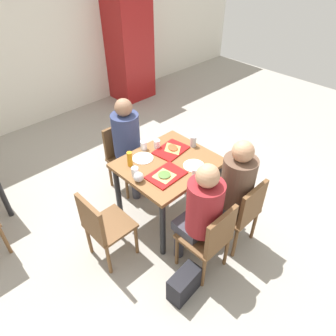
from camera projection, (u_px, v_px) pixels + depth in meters
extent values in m
cube|color=#9E998E|center=(168.00, 214.00, 3.66)|extent=(10.00, 10.00, 0.02)
cube|color=silver|center=(20.00, 37.00, 4.60)|extent=(10.00, 0.10, 2.80)
cube|color=brown|center=(168.00, 164.00, 3.19)|extent=(0.96, 0.84, 0.04)
cylinder|color=black|center=(163.00, 229.00, 3.00)|extent=(0.06, 0.06, 0.73)
cylinder|color=black|center=(217.00, 189.00, 3.46)|extent=(0.06, 0.06, 0.73)
cylinder|color=black|center=(118.00, 193.00, 3.40)|extent=(0.06, 0.06, 0.73)
cylinder|color=black|center=(172.00, 161.00, 3.87)|extent=(0.06, 0.06, 0.73)
cube|color=brown|center=(203.00, 237.00, 2.86)|extent=(0.40, 0.40, 0.03)
cube|color=brown|center=(221.00, 232.00, 2.63)|extent=(0.38, 0.04, 0.40)
cylinder|color=brown|center=(177.00, 251.00, 3.00)|extent=(0.04, 0.04, 0.40)
cylinder|color=brown|center=(200.00, 232.00, 3.19)|extent=(0.04, 0.04, 0.40)
cylinder|color=brown|center=(203.00, 273.00, 2.81)|extent=(0.04, 0.04, 0.40)
cylinder|color=brown|center=(226.00, 251.00, 2.99)|extent=(0.04, 0.04, 0.40)
cube|color=brown|center=(234.00, 210.00, 3.13)|extent=(0.40, 0.40, 0.03)
cube|color=brown|center=(253.00, 204.00, 2.89)|extent=(0.38, 0.04, 0.40)
cylinder|color=brown|center=(209.00, 224.00, 3.26)|extent=(0.04, 0.04, 0.40)
cylinder|color=brown|center=(228.00, 208.00, 3.45)|extent=(0.04, 0.04, 0.40)
cylinder|color=brown|center=(235.00, 243.00, 3.07)|extent=(0.04, 0.04, 0.40)
cylinder|color=brown|center=(254.00, 225.00, 3.26)|extent=(0.04, 0.04, 0.40)
cube|color=brown|center=(128.00, 160.00, 3.81)|extent=(0.40, 0.40, 0.03)
cube|color=brown|center=(117.00, 140.00, 3.78)|extent=(0.38, 0.04, 0.40)
cylinder|color=brown|center=(148.00, 174.00, 3.94)|extent=(0.04, 0.04, 0.40)
cylinder|color=brown|center=(127.00, 186.00, 3.75)|extent=(0.04, 0.04, 0.40)
cylinder|color=brown|center=(131.00, 162.00, 4.13)|extent=(0.04, 0.04, 0.40)
cylinder|color=brown|center=(110.00, 173.00, 3.94)|extent=(0.04, 0.04, 0.40)
cube|color=brown|center=(110.00, 225.00, 2.97)|extent=(0.40, 0.40, 0.03)
cube|color=brown|center=(91.00, 220.00, 2.74)|extent=(0.04, 0.38, 0.40)
cylinder|color=brown|center=(116.00, 222.00, 3.29)|extent=(0.04, 0.04, 0.40)
cylinder|color=brown|center=(136.00, 240.00, 3.10)|extent=(0.04, 0.04, 0.40)
cylinder|color=brown|center=(89.00, 239.00, 3.11)|extent=(0.04, 0.04, 0.40)
cylinder|color=brown|center=(109.00, 260.00, 2.92)|extent=(0.04, 0.04, 0.40)
cylinder|color=#383842|center=(179.00, 241.00, 3.07)|extent=(0.10, 0.10, 0.43)
cylinder|color=#383842|center=(190.00, 232.00, 3.16)|extent=(0.10, 0.10, 0.43)
cube|color=#383842|center=(193.00, 224.00, 2.90)|extent=(0.32, 0.28, 0.10)
cylinder|color=maroon|center=(204.00, 207.00, 2.64)|extent=(0.32, 0.32, 0.52)
sphere|color=tan|center=(208.00, 176.00, 2.43)|extent=(0.20, 0.20, 0.20)
cylinder|color=#383842|center=(210.00, 216.00, 3.34)|extent=(0.10, 0.10, 0.43)
cylinder|color=#383842|center=(219.00, 209.00, 3.43)|extent=(0.10, 0.10, 0.43)
cube|color=#383842|center=(225.00, 199.00, 3.16)|extent=(0.32, 0.28, 0.10)
cylinder|color=brown|center=(238.00, 182.00, 2.91)|extent=(0.32, 0.32, 0.52)
sphere|color=tan|center=(243.00, 151.00, 2.69)|extent=(0.20, 0.20, 0.20)
cylinder|color=#383842|center=(145.00, 178.00, 3.85)|extent=(0.10, 0.10, 0.43)
cylinder|color=#383842|center=(136.00, 184.00, 3.76)|extent=(0.10, 0.10, 0.43)
cube|color=#383842|center=(134.00, 160.00, 3.69)|extent=(0.32, 0.28, 0.10)
cylinder|color=navy|center=(126.00, 135.00, 3.56)|extent=(0.32, 0.32, 0.52)
sphere|color=#8C664C|center=(123.00, 107.00, 3.35)|extent=(0.20, 0.20, 0.20)
cube|color=#B21414|center=(166.00, 175.00, 3.00)|extent=(0.37, 0.27, 0.02)
cube|color=#B21414|center=(171.00, 150.00, 3.34)|extent=(0.39, 0.30, 0.02)
cylinder|color=white|center=(143.00, 158.00, 3.23)|extent=(0.22, 0.22, 0.01)
cylinder|color=white|center=(194.00, 166.00, 3.13)|extent=(0.22, 0.22, 0.01)
pyramid|color=#DBAD60|center=(164.00, 175.00, 2.98)|extent=(0.25, 0.25, 0.01)
ellipsoid|color=#4C7233|center=(164.00, 175.00, 2.97)|extent=(0.17, 0.17, 0.01)
pyramid|color=tan|center=(173.00, 148.00, 3.35)|extent=(0.20, 0.23, 0.01)
ellipsoid|color=#B74723|center=(173.00, 147.00, 3.34)|extent=(0.14, 0.16, 0.01)
cylinder|color=white|center=(144.00, 145.00, 3.34)|extent=(0.07, 0.07, 0.10)
cylinder|color=white|center=(195.00, 173.00, 2.96)|extent=(0.07, 0.07, 0.10)
cylinder|color=white|center=(135.00, 172.00, 2.98)|extent=(0.07, 0.07, 0.10)
cylinder|color=white|center=(157.00, 144.00, 3.36)|extent=(0.07, 0.07, 0.10)
cylinder|color=#B7BCC6|center=(193.00, 141.00, 3.38)|extent=(0.07, 0.07, 0.12)
cylinder|color=orange|center=(130.00, 159.00, 3.09)|extent=(0.06, 0.06, 0.16)
sphere|color=silver|center=(139.00, 177.00, 2.91)|extent=(0.10, 0.10, 0.10)
cube|color=black|center=(184.00, 284.00, 2.79)|extent=(0.33, 0.19, 0.28)
cube|color=maroon|center=(129.00, 47.00, 5.65)|extent=(0.70, 0.60, 1.90)
cylinder|color=black|center=(1.00, 192.00, 3.42)|extent=(0.06, 0.06, 0.73)
cylinder|color=brown|center=(5.00, 240.00, 3.10)|extent=(0.04, 0.04, 0.40)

